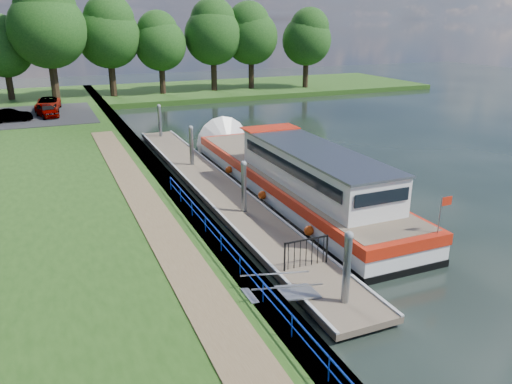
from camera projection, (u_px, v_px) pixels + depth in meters
name	position (u px, v px, depth m)	size (l,w,h in m)	color
ground	(336.00, 305.00, 17.13)	(160.00, 160.00, 0.00)	black
bank_edge	(162.00, 180.00, 29.09)	(1.10, 90.00, 0.78)	#473D2D
far_bank	(206.00, 90.00, 66.66)	(60.00, 18.00, 0.60)	#1D3E11
footpath	(156.00, 221.00, 22.18)	(1.60, 40.00, 0.05)	brown
carpark	(14.00, 117.00, 45.80)	(14.00, 12.00, 0.06)	black
blue_fence	(230.00, 249.00, 18.28)	(0.04, 18.04, 0.72)	#0C2DBF
pontoon	(215.00, 188.00, 28.36)	(2.50, 30.00, 0.56)	brown
mooring_piles	(214.00, 170.00, 28.00)	(0.30, 27.30, 3.55)	gray
gangway	(281.00, 293.00, 16.67)	(2.58, 1.00, 0.92)	#A5A8AD
gate_panel	(306.00, 249.00, 18.66)	(1.85, 0.05, 1.15)	black
barge	(287.00, 175.00, 27.72)	(4.36, 21.15, 4.78)	black
horizon_trees	(98.00, 32.00, 56.22)	(54.38, 10.03, 12.87)	#332316
car_a	(47.00, 110.00, 45.34)	(1.42, 3.53, 1.20)	#999999
car_b	(11.00, 115.00, 43.28)	(1.17, 3.35, 1.10)	#999999
car_d	(48.00, 104.00, 48.45)	(2.15, 4.65, 1.29)	#999999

